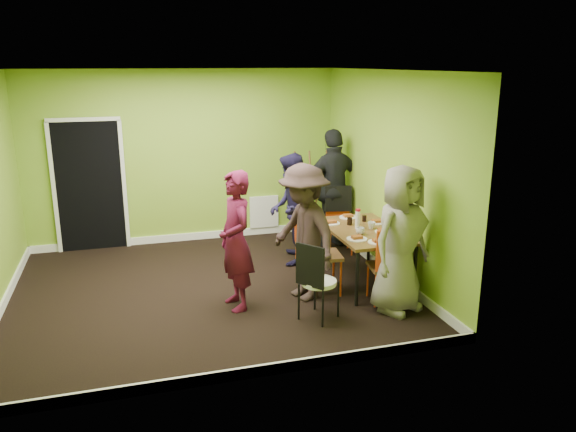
% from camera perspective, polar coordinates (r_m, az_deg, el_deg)
% --- Properties ---
extents(ground, '(5.00, 5.00, 0.00)m').
position_cam_1_polar(ground, '(7.51, -7.99, -7.45)').
color(ground, black).
rests_on(ground, ground).
extents(room_walls, '(5.04, 4.54, 2.82)m').
position_cam_1_polar(room_walls, '(7.23, -8.51, -0.10)').
color(room_walls, '#7EA32A').
rests_on(room_walls, ground).
extents(dining_table, '(0.90, 1.50, 0.75)m').
position_cam_1_polar(dining_table, '(7.54, 7.78, -1.74)').
color(dining_table, black).
rests_on(dining_table, ground).
extents(chair_left_far, '(0.43, 0.43, 0.85)m').
position_cam_1_polar(chair_left_far, '(8.18, 1.43, -1.84)').
color(chair_left_far, '#E24815').
rests_on(chair_left_far, ground).
extents(chair_left_near, '(0.50, 0.49, 1.07)m').
position_cam_1_polar(chair_left_near, '(7.18, 2.92, -3.27)').
color(chair_left_near, '#E24815').
rests_on(chair_left_near, ground).
extents(chair_back_end, '(0.50, 0.56, 1.02)m').
position_cam_1_polar(chair_back_end, '(8.85, 5.12, 1.09)').
color(chair_back_end, '#E24815').
rests_on(chair_back_end, ground).
extents(chair_front_end, '(0.46, 0.46, 0.98)m').
position_cam_1_polar(chair_front_end, '(6.95, 10.15, -4.58)').
color(chair_front_end, '#E24815').
rests_on(chair_front_end, ground).
extents(chair_bentwood, '(0.52, 0.51, 0.94)m').
position_cam_1_polar(chair_bentwood, '(6.43, 2.84, -6.30)').
color(chair_bentwood, black).
rests_on(chair_bentwood, ground).
extents(easel, '(0.60, 0.56, 1.49)m').
position_cam_1_polar(easel, '(9.55, 2.14, 2.30)').
color(easel, brown).
rests_on(easel, ground).
extents(plate_near_left, '(0.24, 0.24, 0.01)m').
position_cam_1_polar(plate_near_left, '(7.73, 4.43, -0.74)').
color(plate_near_left, white).
rests_on(plate_near_left, dining_table).
extents(plate_near_right, '(0.26, 0.26, 0.01)m').
position_cam_1_polar(plate_near_right, '(7.08, 7.01, -2.33)').
color(plate_near_right, white).
rests_on(plate_near_right, dining_table).
extents(plate_far_back, '(0.25, 0.25, 0.01)m').
position_cam_1_polar(plate_far_back, '(8.06, 6.11, -0.11)').
color(plate_far_back, white).
rests_on(plate_far_back, dining_table).
extents(plate_far_front, '(0.25, 0.25, 0.01)m').
position_cam_1_polar(plate_far_front, '(7.00, 9.13, -2.64)').
color(plate_far_front, white).
rests_on(plate_far_front, dining_table).
extents(plate_wall_back, '(0.22, 0.22, 0.01)m').
position_cam_1_polar(plate_wall_back, '(7.83, 9.00, -0.67)').
color(plate_wall_back, white).
rests_on(plate_wall_back, dining_table).
extents(plate_wall_front, '(0.22, 0.22, 0.01)m').
position_cam_1_polar(plate_wall_front, '(7.43, 9.65, -1.58)').
color(plate_wall_front, white).
rests_on(plate_wall_front, dining_table).
extents(thermos, '(0.07, 0.07, 0.24)m').
position_cam_1_polar(thermos, '(7.50, 7.10, -0.40)').
color(thermos, white).
rests_on(thermos, dining_table).
extents(blue_bottle, '(0.07, 0.07, 0.19)m').
position_cam_1_polar(blue_bottle, '(7.28, 10.46, -1.26)').
color(blue_bottle, blue).
rests_on(blue_bottle, dining_table).
extents(orange_bottle, '(0.03, 0.03, 0.09)m').
position_cam_1_polar(orange_bottle, '(7.61, 7.22, -0.78)').
color(orange_bottle, '#E24815').
rests_on(orange_bottle, dining_table).
extents(glass_mid, '(0.07, 0.07, 0.10)m').
position_cam_1_polar(glass_mid, '(7.69, 6.28, -0.54)').
color(glass_mid, black).
rests_on(glass_mid, dining_table).
extents(glass_back, '(0.06, 0.06, 0.09)m').
position_cam_1_polar(glass_back, '(7.88, 7.76, -0.23)').
color(glass_back, black).
rests_on(glass_back, dining_table).
extents(glass_front, '(0.07, 0.07, 0.09)m').
position_cam_1_polar(glass_front, '(7.19, 9.65, -1.85)').
color(glass_front, black).
rests_on(glass_front, dining_table).
extents(cup_a, '(0.11, 0.11, 0.09)m').
position_cam_1_polar(cup_a, '(7.28, 7.36, -1.52)').
color(cup_a, white).
rests_on(cup_a, dining_table).
extents(cup_b, '(0.10, 0.10, 0.10)m').
position_cam_1_polar(cup_b, '(7.53, 8.48, -0.96)').
color(cup_b, white).
rests_on(cup_b, dining_table).
extents(person_standing, '(0.50, 0.67, 1.69)m').
position_cam_1_polar(person_standing, '(6.69, -5.33, -2.53)').
color(person_standing, '#520E2A').
rests_on(person_standing, ground).
extents(person_left_far, '(0.85, 0.95, 1.63)m').
position_cam_1_polar(person_left_far, '(8.20, 0.26, 0.70)').
color(person_left_far, '#181433').
rests_on(person_left_far, ground).
extents(person_left_near, '(0.95, 1.25, 1.72)m').
position_cam_1_polar(person_left_near, '(6.94, 1.63, -1.69)').
color(person_left_near, '#2D201E').
rests_on(person_left_near, ground).
extents(person_back_end, '(1.16, 0.59, 1.90)m').
position_cam_1_polar(person_back_end, '(8.97, 4.69, 2.79)').
color(person_back_end, black).
rests_on(person_back_end, ground).
extents(person_front_end, '(1.02, 0.87, 1.77)m').
position_cam_1_polar(person_front_end, '(6.71, 11.36, -2.36)').
color(person_front_end, gray).
rests_on(person_front_end, ground).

